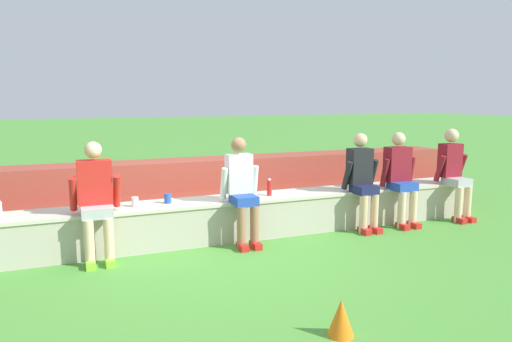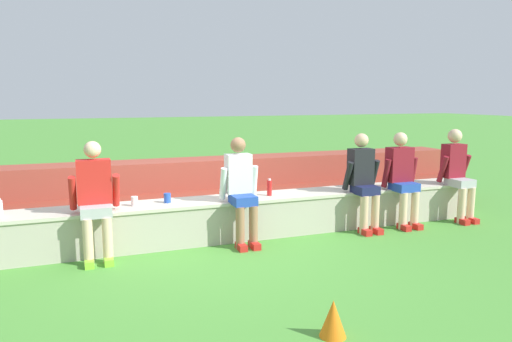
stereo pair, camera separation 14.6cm
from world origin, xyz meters
TOP-DOWN VIEW (x-y plane):
  - ground_plane at (0.00, 0.00)m, footprint 80.00×80.00m
  - stone_seating_wall at (0.00, 0.28)m, footprint 8.63×0.60m
  - brick_bleachers at (0.00, 1.57)m, footprint 10.02×1.27m
  - person_left_of_center at (-1.32, 0.01)m, footprint 0.56×0.54m
  - person_center at (0.43, -0.02)m, footprint 0.50×0.57m
  - person_right_of_center at (2.24, -0.03)m, footprint 0.51×0.51m
  - person_far_right at (2.90, -0.03)m, footprint 0.55×0.51m
  - person_rightmost_edge at (3.91, -0.03)m, footprint 0.51×0.57m
  - water_bottle_near_left at (-2.33, 0.23)m, footprint 0.06×0.06m
  - water_bottle_center_gap at (0.94, 0.25)m, footprint 0.07×0.07m
  - plastic_cup_left_end at (-0.86, 0.26)m, footprint 0.08×0.08m
  - plastic_cup_right_end at (-0.45, 0.30)m, footprint 0.09×0.09m
  - sports_cone at (0.32, -2.56)m, footprint 0.21×0.21m

SIDE VIEW (x-z plane):
  - ground_plane at x=0.00m, z-range 0.00..0.00m
  - sports_cone at x=0.32m, z-range 0.00..0.30m
  - stone_seating_wall at x=0.00m, z-range 0.02..0.56m
  - brick_bleachers at x=0.00m, z-range -0.07..0.81m
  - plastic_cup_left_end at x=-0.86m, z-range 0.54..0.66m
  - plastic_cup_right_end at x=-0.45m, z-range 0.54..0.66m
  - water_bottle_near_left at x=-2.33m, z-range 0.53..0.74m
  - water_bottle_center_gap at x=0.94m, z-range 0.53..0.76m
  - person_center at x=0.43m, z-range 0.04..1.41m
  - person_right_of_center at x=2.24m, z-range 0.05..1.41m
  - person_far_right at x=2.90m, z-range 0.05..1.42m
  - person_left_of_center at x=-1.32m, z-range 0.05..1.42m
  - person_rightmost_edge at x=3.91m, z-range 0.05..1.44m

